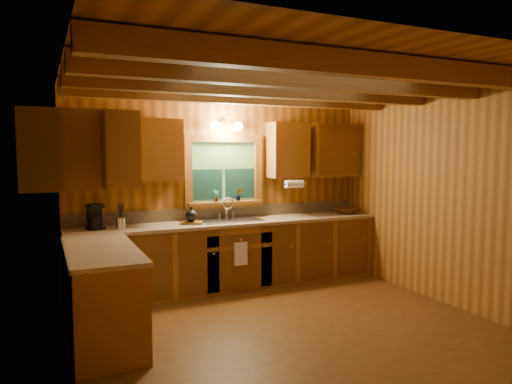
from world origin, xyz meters
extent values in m
plane|color=#573615|center=(0.00, 0.00, 0.00)|extent=(4.20, 4.20, 0.00)
plane|color=brown|center=(0.00, 0.00, 2.60)|extent=(4.20, 4.20, 0.00)
plane|color=brown|center=(0.00, 1.90, 1.30)|extent=(4.20, 0.00, 4.20)
plane|color=brown|center=(0.00, -1.90, 1.30)|extent=(4.20, 0.00, 4.20)
plane|color=brown|center=(-2.10, 0.00, 1.30)|extent=(0.00, 3.80, 3.80)
plane|color=brown|center=(2.10, 0.00, 1.30)|extent=(0.00, 3.80, 3.80)
cube|color=brown|center=(0.00, -1.20, 2.49)|extent=(4.20, 0.14, 0.18)
cube|color=brown|center=(0.00, -0.40, 2.49)|extent=(4.20, 0.14, 0.18)
cube|color=brown|center=(0.00, 0.40, 2.49)|extent=(4.20, 0.14, 0.18)
cube|color=brown|center=(0.00, 1.20, 2.49)|extent=(4.20, 0.14, 0.18)
cube|color=brown|center=(0.00, 1.59, 0.43)|extent=(4.20, 0.62, 0.86)
cube|color=brown|center=(-1.79, 0.48, 0.43)|extent=(0.62, 1.60, 0.86)
cube|color=tan|center=(0.00, 1.59, 0.88)|extent=(4.20, 0.66, 0.04)
cube|color=tan|center=(-1.78, 0.48, 0.88)|extent=(0.64, 1.60, 0.04)
cube|color=#9D8669|center=(0.00, 1.89, 0.98)|extent=(4.20, 0.02, 0.16)
cube|color=white|center=(-1.47, 0.68, 0.43)|extent=(0.02, 0.60, 0.80)
cube|color=brown|center=(-1.70, 1.73, 1.84)|extent=(0.78, 0.34, 0.78)
cube|color=brown|center=(-0.92, 1.73, 1.84)|extent=(0.55, 0.34, 0.78)
cube|color=brown|center=(0.92, 1.73, 1.84)|extent=(0.55, 0.34, 0.78)
cube|color=brown|center=(1.70, 1.73, 1.84)|extent=(0.78, 0.34, 0.78)
cube|color=brown|center=(-1.93, 0.68, 1.84)|extent=(0.34, 1.10, 0.78)
cube|color=brown|center=(0.00, 1.86, 2.00)|extent=(1.12, 0.08, 0.10)
cube|color=brown|center=(0.00, 1.86, 1.10)|extent=(1.12, 0.08, 0.10)
cube|color=brown|center=(-0.51, 1.86, 1.55)|extent=(0.10, 0.08, 0.80)
cube|color=brown|center=(0.51, 1.86, 1.55)|extent=(0.10, 0.08, 0.80)
cube|color=#4C8036|center=(0.00, 1.90, 1.55)|extent=(0.92, 0.01, 0.80)
cube|color=#123432|center=(-0.24, 1.87, 1.37)|extent=(0.42, 0.02, 0.42)
cube|color=#123432|center=(0.24, 1.87, 1.37)|extent=(0.42, 0.02, 0.42)
cylinder|color=black|center=(0.00, 1.87, 1.57)|extent=(0.92, 0.01, 0.01)
cube|color=brown|center=(0.00, 1.82, 1.12)|extent=(1.06, 0.14, 0.04)
cylinder|color=black|center=(0.00, 1.86, 2.23)|extent=(0.08, 0.03, 0.08)
cylinder|color=black|center=(-0.10, 1.80, 2.23)|extent=(0.09, 0.17, 0.08)
cylinder|color=black|center=(0.10, 1.80, 2.23)|extent=(0.09, 0.17, 0.08)
sphere|color=#FFE0A5|center=(-0.16, 1.74, 2.16)|extent=(0.13, 0.13, 0.13)
sphere|color=#FFE0A5|center=(0.16, 1.74, 2.16)|extent=(0.13, 0.13, 0.13)
cylinder|color=white|center=(0.92, 1.53, 1.37)|extent=(0.27, 0.11, 0.11)
cube|color=white|center=(0.00, 1.26, 0.52)|extent=(0.18, 0.01, 0.30)
cube|color=silver|center=(0.00, 1.60, 0.91)|extent=(0.82, 0.48, 0.02)
cube|color=#262628|center=(-0.19, 1.60, 0.84)|extent=(0.34, 0.40, 0.14)
cube|color=#262628|center=(0.19, 1.60, 0.84)|extent=(0.34, 0.40, 0.14)
cylinder|color=silver|center=(0.00, 1.78, 1.01)|extent=(0.04, 0.04, 0.22)
torus|color=silver|center=(0.00, 1.72, 1.12)|extent=(0.16, 0.02, 0.16)
cube|color=black|center=(-1.72, 1.63, 0.91)|extent=(0.17, 0.21, 0.03)
cube|color=black|center=(-1.72, 1.69, 1.06)|extent=(0.17, 0.08, 0.28)
cube|color=black|center=(-1.72, 1.61, 1.18)|extent=(0.17, 0.19, 0.04)
cylinder|color=black|center=(-1.72, 1.60, 0.99)|extent=(0.10, 0.10, 0.12)
cylinder|color=silver|center=(-1.44, 1.54, 0.97)|extent=(0.11, 0.11, 0.14)
cylinder|color=black|center=(-1.45, 1.53, 1.11)|extent=(0.03, 0.03, 0.20)
cylinder|color=black|center=(-1.44, 1.54, 1.11)|extent=(0.01, 0.01, 0.20)
cylinder|color=black|center=(-1.43, 1.55, 1.11)|extent=(0.03, 0.03, 0.20)
cylinder|color=black|center=(-1.41, 1.56, 1.11)|extent=(0.04, 0.05, 0.20)
cube|color=#5C3813|center=(-0.56, 1.57, 0.91)|extent=(0.33, 0.28, 0.02)
sphere|color=black|center=(-0.56, 1.57, 1.00)|extent=(0.15, 0.15, 0.15)
cylinder|color=black|center=(-0.56, 1.57, 1.10)|extent=(0.02, 0.02, 0.04)
imported|color=#48230C|center=(1.82, 1.54, 0.94)|extent=(0.42, 0.42, 0.09)
imported|color=#5C3813|center=(-0.13, 1.81, 1.22)|extent=(0.09, 0.07, 0.17)
imported|color=#5C3813|center=(0.20, 1.81, 1.23)|extent=(0.12, 0.11, 0.17)
camera|label=1|loc=(-2.29, -4.21, 1.84)|focal=33.11mm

